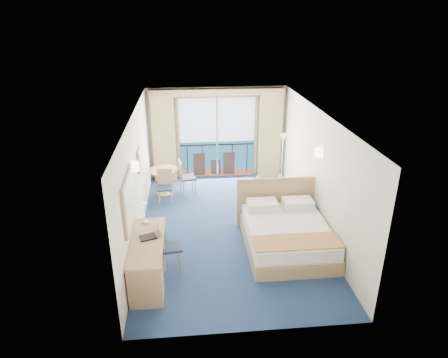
# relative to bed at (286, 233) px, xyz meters

# --- Properties ---
(floor) EXTENTS (6.50, 6.50, 0.00)m
(floor) POSITION_rel_bed_xyz_m (-1.13, 0.89, -0.33)
(floor) COLOR navy
(floor) RESTS_ON ground
(room_walls) EXTENTS (4.04, 6.54, 2.72)m
(room_walls) POSITION_rel_bed_xyz_m (-1.13, 0.89, 1.45)
(room_walls) COLOR white
(room_walls) RESTS_ON ground
(balcony_door) EXTENTS (2.36, 0.03, 2.52)m
(balcony_door) POSITION_rel_bed_xyz_m (-1.14, 4.11, 0.81)
(balcony_door) COLOR navy
(balcony_door) RESTS_ON room_walls
(curtain_left) EXTENTS (0.65, 0.22, 2.55)m
(curtain_left) POSITION_rel_bed_xyz_m (-2.68, 3.96, 0.95)
(curtain_left) COLOR #D4C375
(curtain_left) RESTS_ON room_walls
(curtain_right) EXTENTS (0.65, 0.22, 2.55)m
(curtain_right) POSITION_rel_bed_xyz_m (0.42, 3.96, 0.95)
(curtain_right) COLOR #D4C375
(curtain_right) RESTS_ON room_walls
(pelmet) EXTENTS (3.80, 0.25, 0.18)m
(pelmet) POSITION_rel_bed_xyz_m (-1.13, 3.99, 2.25)
(pelmet) COLOR tan
(pelmet) RESTS_ON room_walls
(mirror) EXTENTS (0.05, 1.25, 0.95)m
(mirror) POSITION_rel_bed_xyz_m (-3.10, -0.61, 1.22)
(mirror) COLOR tan
(mirror) RESTS_ON room_walls
(wall_print) EXTENTS (0.04, 0.42, 0.52)m
(wall_print) POSITION_rel_bed_xyz_m (-3.10, 1.34, 1.27)
(wall_print) COLOR tan
(wall_print) RESTS_ON room_walls
(sconce_left) EXTENTS (0.18, 0.18, 0.18)m
(sconce_left) POSITION_rel_bed_xyz_m (-3.07, 0.29, 1.52)
(sconce_left) COLOR #FFDCB2
(sconce_left) RESTS_ON room_walls
(sconce_right) EXTENTS (0.18, 0.18, 0.18)m
(sconce_right) POSITION_rel_bed_xyz_m (0.81, 0.74, 1.52)
(sconce_right) COLOR #FFDCB2
(sconce_right) RESTS_ON room_walls
(bed) EXTENTS (1.86, 2.21, 1.17)m
(bed) POSITION_rel_bed_xyz_m (0.00, 0.00, 0.00)
(bed) COLOR tan
(bed) RESTS_ON ground
(nightstand) EXTENTS (0.41, 0.39, 0.54)m
(nightstand) POSITION_rel_bed_xyz_m (0.65, 1.27, -0.06)
(nightstand) COLOR tan
(nightstand) RESTS_ON ground
(phone) EXTENTS (0.21, 0.19, 0.08)m
(phone) POSITION_rel_bed_xyz_m (0.64, 1.31, 0.25)
(phone) COLOR beige
(phone) RESTS_ON nightstand
(armchair) EXTENTS (0.80, 0.82, 0.65)m
(armchair) POSITION_rel_bed_xyz_m (0.17, 2.23, -0.00)
(armchair) COLOR #434651
(armchair) RESTS_ON ground
(floor_lamp) EXTENTS (0.21, 0.21, 1.53)m
(floor_lamp) POSITION_rel_bed_xyz_m (0.65, 3.26, 0.83)
(floor_lamp) COLOR silver
(floor_lamp) RESTS_ON ground
(desk) EXTENTS (0.60, 1.75, 0.82)m
(desk) POSITION_rel_bed_xyz_m (-2.82, -1.30, 0.13)
(desk) COLOR tan
(desk) RESTS_ON ground
(desk_chair) EXTENTS (0.48, 0.48, 0.97)m
(desk_chair) POSITION_rel_bed_xyz_m (-2.50, -0.53, 0.22)
(desk_chair) COLOR #202F4A
(desk_chair) RESTS_ON ground
(folder) EXTENTS (0.35, 0.30, 0.03)m
(folder) POSITION_rel_bed_xyz_m (-2.80, -0.72, 0.51)
(folder) COLOR black
(folder) RESTS_ON desk
(desk_lamp) EXTENTS (0.11, 0.11, 0.42)m
(desk_lamp) POSITION_rel_bed_xyz_m (-2.89, -0.16, 0.81)
(desk_lamp) COLOR silver
(desk_lamp) RESTS_ON desk
(round_table) EXTENTS (0.79, 0.79, 0.71)m
(round_table) POSITION_rel_bed_xyz_m (-2.68, 2.97, 0.21)
(round_table) COLOR tan
(round_table) RESTS_ON ground
(table_chair_a) EXTENTS (0.50, 0.49, 0.95)m
(table_chair_a) POSITION_rel_bed_xyz_m (-2.12, 2.94, 0.21)
(table_chair_a) COLOR #202F4A
(table_chair_a) RESTS_ON ground
(table_chair_b) EXTENTS (0.39, 0.40, 0.90)m
(table_chair_b) POSITION_rel_bed_xyz_m (-2.63, 2.45, 0.18)
(table_chair_b) COLOR #202F4A
(table_chair_b) RESTS_ON ground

